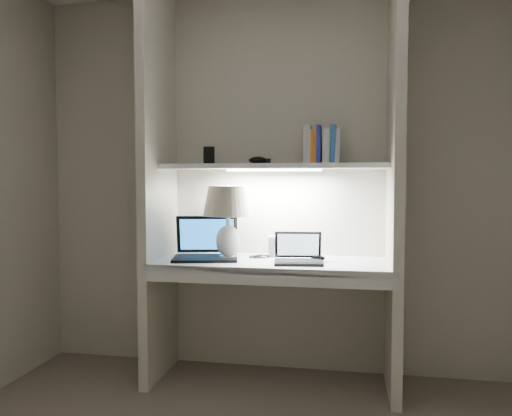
% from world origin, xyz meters
% --- Properties ---
extents(back_wall, '(3.20, 0.01, 2.50)m').
position_xyz_m(back_wall, '(0.00, 1.50, 1.25)').
color(back_wall, beige).
rests_on(back_wall, floor).
extents(alcove_panel_left, '(0.06, 0.55, 2.50)m').
position_xyz_m(alcove_panel_left, '(-0.73, 1.23, 1.25)').
color(alcove_panel_left, beige).
rests_on(alcove_panel_left, floor).
extents(alcove_panel_right, '(0.06, 0.55, 2.50)m').
position_xyz_m(alcove_panel_right, '(0.73, 1.23, 1.25)').
color(alcove_panel_right, beige).
rests_on(alcove_panel_right, floor).
extents(desk, '(1.40, 0.55, 0.04)m').
position_xyz_m(desk, '(0.00, 1.23, 0.75)').
color(desk, white).
rests_on(desk, alcove_panel_left).
extents(desk_apron, '(1.46, 0.03, 0.10)m').
position_xyz_m(desk_apron, '(0.00, 0.96, 0.72)').
color(desk_apron, silver).
rests_on(desk_apron, desk).
extents(shelf, '(1.40, 0.36, 0.03)m').
position_xyz_m(shelf, '(0.00, 1.32, 1.35)').
color(shelf, silver).
rests_on(shelf, back_wall).
extents(strip_light, '(0.60, 0.04, 0.02)m').
position_xyz_m(strip_light, '(0.00, 1.32, 1.33)').
color(strip_light, white).
rests_on(strip_light, shelf).
extents(table_lamp, '(0.31, 0.31, 0.46)m').
position_xyz_m(table_lamp, '(-0.28, 1.24, 1.08)').
color(table_lamp, white).
rests_on(table_lamp, desk).
extents(laptop_main, '(0.46, 0.42, 0.26)m').
position_xyz_m(laptop_main, '(-0.42, 1.24, 0.83)').
color(laptop_main, black).
rests_on(laptop_main, desk).
extents(laptop_netbook, '(0.31, 0.28, 0.18)m').
position_xyz_m(laptop_netbook, '(0.17, 1.17, 0.81)').
color(laptop_netbook, black).
rests_on(laptop_netbook, desk).
extents(speaker, '(0.10, 0.08, 0.13)m').
position_xyz_m(speaker, '(0.00, 1.38, 0.84)').
color(speaker, silver).
rests_on(speaker, desk).
extents(mouse, '(0.11, 0.09, 0.03)m').
position_xyz_m(mouse, '(0.28, 1.27, 0.79)').
color(mouse, black).
rests_on(mouse, desk).
extents(cable_coil, '(0.14, 0.14, 0.01)m').
position_xyz_m(cable_coil, '(-0.08, 1.34, 0.78)').
color(cable_coil, black).
rests_on(cable_coil, desk).
extents(sticky_note, '(0.08, 0.08, 0.00)m').
position_xyz_m(sticky_note, '(-0.52, 1.16, 0.77)').
color(sticky_note, gold).
rests_on(sticky_note, desk).
extents(book_row, '(0.23, 0.16, 0.24)m').
position_xyz_m(book_row, '(0.30, 1.37, 1.48)').
color(book_row, silver).
rests_on(book_row, shelf).
extents(shelf_box, '(0.08, 0.07, 0.12)m').
position_xyz_m(shelf_box, '(-0.43, 1.37, 1.42)').
color(shelf_box, black).
rests_on(shelf_box, shelf).
extents(shelf_gadget, '(0.14, 0.11, 0.05)m').
position_xyz_m(shelf_gadget, '(-0.12, 1.40, 1.39)').
color(shelf_gadget, black).
rests_on(shelf_gadget, shelf).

